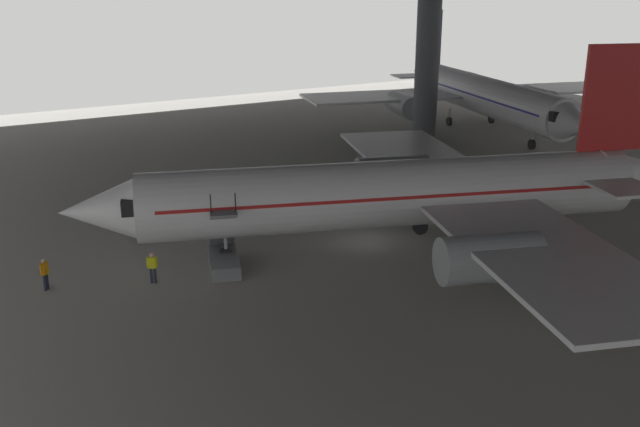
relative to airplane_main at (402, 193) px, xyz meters
name	(u,v)px	position (x,y,z in m)	size (l,w,h in m)	color
ground_plane	(370,248)	(-1.29, -1.15, -3.40)	(110.00, 110.00, 0.00)	gray
airplane_main	(402,193)	(0.00, 0.00, 0.00)	(34.32, 34.59, 11.18)	white
boarding_stairs	(224,255)	(-2.70, -9.52, -2.67)	(4.37, 2.68, 4.60)	slate
crew_worker_near_nose	(45,272)	(-4.61, -18.12, -2.46)	(0.40, 0.44, 1.65)	#232838
crew_worker_by_stairs	(152,266)	(-2.75, -13.33, -2.48)	(0.36, 0.50, 1.61)	#232838
airplane_distant	(482,95)	(-23.60, 27.64, 0.02)	(35.44, 34.90, 11.27)	white
baggage_tug	(609,278)	(9.25, 5.92, -2.87)	(2.29, 2.48, 0.90)	yellow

